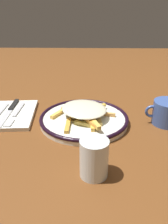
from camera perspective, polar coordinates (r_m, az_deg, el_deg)
ground_plane at (r=0.77m, az=-0.00°, el=-2.51°), size 2.60×2.60×0.00m
plate at (r=0.76m, az=-0.00°, el=-1.70°), size 0.29×0.29×0.02m
fries_heap at (r=0.75m, az=0.32°, el=0.25°), size 0.21×0.21×0.04m
napkin at (r=0.84m, az=-17.86°, el=-0.58°), size 0.19×0.23×0.01m
fork at (r=0.82m, az=-16.37°, el=-0.44°), size 0.02×0.18×0.00m
knife at (r=0.85m, az=-17.57°, el=0.55°), size 0.02×0.21×0.01m
water_glass at (r=0.53m, az=2.46°, el=-11.21°), size 0.06×0.06×0.09m
coffee_mug at (r=0.79m, az=19.73°, el=-0.20°), size 0.12×0.09×0.08m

